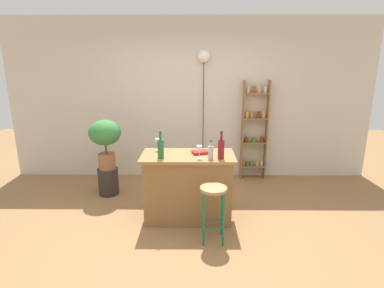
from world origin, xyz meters
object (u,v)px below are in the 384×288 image
bar_stool (213,202)px  potted_plant (105,137)px  cookbook (200,152)px  wine_glass_left (158,142)px  pendant_globe_light (204,58)px  bottle_sauce_amber (221,148)px  plant_stool (108,181)px  spice_shelf (254,130)px  bottle_soda_blue (161,148)px  wine_glass_center (199,149)px  bottle_spirits_clear (211,152)px

bar_stool → potted_plant: 2.10m
cookbook → wine_glass_left: bearing=149.4°
cookbook → pendant_globe_light: 1.92m
pendant_globe_light → bottle_sauce_amber: bearing=-84.2°
plant_stool → spice_shelf: bearing=17.3°
wine_glass_left → cookbook: wine_glass_left is taller
plant_stool → bottle_soda_blue: 1.53m
potted_plant → wine_glass_left: 1.03m
potted_plant → cookbook: size_ratio=3.70×
wine_glass_center → bottle_soda_blue: bearing=178.4°
wine_glass_center → pendant_globe_light: pendant_globe_light is taller
bottle_sauce_amber → wine_glass_left: bottle_sauce_amber is taller
bottle_sauce_amber → bottle_soda_blue: (-0.74, 0.02, -0.00)m
spice_shelf → pendant_globe_light: (-0.91, 0.04, 1.22)m
potted_plant → wine_glass_center: bearing=-32.4°
cookbook → bottle_soda_blue: bearing=-174.7°
spice_shelf → cookbook: bearing=-124.0°
potted_plant → bottle_sauce_amber: (1.69, -0.92, 0.09)m
bottle_sauce_amber → bottle_spirits_clear: size_ratio=1.48×
bottle_spirits_clear → cookbook: (-0.12, 0.24, -0.07)m
bar_stool → bottle_soda_blue: 0.92m
spice_shelf → potted_plant: 2.54m
bottle_soda_blue → bottle_spirits_clear: (0.61, -0.04, -0.04)m
spice_shelf → bar_stool: bearing=-112.2°
bar_stool → bottle_sauce_amber: 0.66m
spice_shelf → cookbook: 1.75m
bar_stool → wine_glass_left: size_ratio=4.08×
wine_glass_center → pendant_globe_light: size_ratio=0.07×
bottle_sauce_amber → bottle_spirits_clear: bottle_sauce_amber is taller
wine_glass_center → cookbook: wine_glass_center is taller
bottle_soda_blue → plant_stool: bearing=136.8°
plant_stool → bottle_sauce_amber: bearing=-28.5°
bottle_spirits_clear → cookbook: 0.28m
cookbook → spice_shelf: bearing=39.7°
bar_stool → bottle_spirits_clear: (-0.02, 0.37, 0.48)m
spice_shelf → bottle_sauce_amber: spice_shelf is taller
potted_plant → wine_glass_center: (1.43, -0.91, 0.07)m
bar_stool → bottle_spirits_clear: bottle_spirits_clear is taller
spice_shelf → pendant_globe_light: size_ratio=0.78×
wine_glass_center → cookbook: bearing=85.2°
bottle_spirits_clear → wine_glass_left: bottle_spirits_clear is taller
bottle_spirits_clear → pendant_globe_light: bearing=91.6°
wine_glass_center → bar_stool: bearing=-68.5°
wine_glass_left → bottle_soda_blue: bearing=-76.8°
plant_stool → potted_plant: size_ratio=0.54×
bottle_spirits_clear → wine_glass_center: bearing=168.5°
bottle_soda_blue → wine_glass_center: bearing=-1.6°
bar_stool → plant_stool: (-1.58, 1.30, -0.28)m
bottle_sauce_amber → pendant_globe_light: pendant_globe_light is taller
bar_stool → bottle_soda_blue: size_ratio=2.00×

